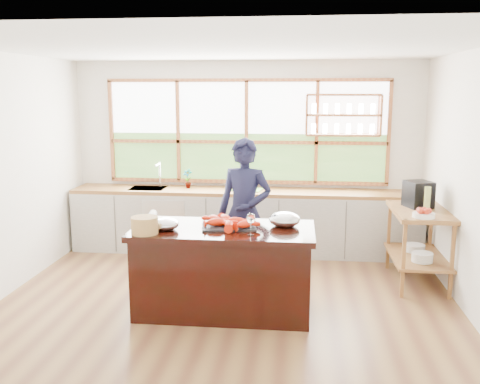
# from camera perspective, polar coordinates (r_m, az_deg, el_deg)

# --- Properties ---
(ground_plane) EXTENTS (5.00, 5.00, 0.00)m
(ground_plane) POSITION_cam_1_polar(r_m,az_deg,el_deg) (5.94, -1.46, -11.80)
(ground_plane) COLOR olive
(room_shell) EXTENTS (5.02, 4.52, 2.71)m
(room_shell) POSITION_cam_1_polar(r_m,az_deg,el_deg) (6.02, -0.65, 5.72)
(room_shell) COLOR white
(room_shell) RESTS_ON ground_plane
(back_counter) EXTENTS (4.90, 0.63, 0.90)m
(back_counter) POSITION_cam_1_polar(r_m,az_deg,el_deg) (7.64, 0.33, -3.06)
(back_counter) COLOR beige
(back_counter) RESTS_ON ground_plane
(right_shelf_unit) EXTENTS (0.62, 1.10, 0.90)m
(right_shelf_unit) POSITION_cam_1_polar(r_m,az_deg,el_deg) (6.70, 18.54, -4.28)
(right_shelf_unit) COLOR olive
(right_shelf_unit) RESTS_ON ground_plane
(island) EXTENTS (1.85, 0.90, 0.90)m
(island) POSITION_cam_1_polar(r_m,az_deg,el_deg) (5.60, -1.76, -8.28)
(island) COLOR black
(island) RESTS_ON ground_plane
(cook) EXTENTS (0.71, 0.54, 1.75)m
(cook) POSITION_cam_1_polar(r_m,az_deg,el_deg) (6.22, 0.49, -2.29)
(cook) COLOR #151732
(cook) RESTS_ON ground_plane
(potted_plant) EXTENTS (0.17, 0.15, 0.28)m
(potted_plant) POSITION_cam_1_polar(r_m,az_deg,el_deg) (7.70, -5.60, 1.45)
(potted_plant) COLOR slate
(potted_plant) RESTS_ON back_counter
(cutting_board) EXTENTS (0.44, 0.36, 0.01)m
(cutting_board) POSITION_cam_1_polar(r_m,az_deg,el_deg) (7.54, 0.78, 0.27)
(cutting_board) COLOR #63AE43
(cutting_board) RESTS_ON back_counter
(espresso_machine) EXTENTS (0.36, 0.37, 0.32)m
(espresso_machine) POSITION_cam_1_polar(r_m,az_deg,el_deg) (6.76, 18.48, -0.22)
(espresso_machine) COLOR black
(espresso_machine) RESTS_ON right_shelf_unit
(wine_bottle) EXTENTS (0.08, 0.08, 0.29)m
(wine_bottle) POSITION_cam_1_polar(r_m,az_deg,el_deg) (6.54, 19.34, -0.73)
(wine_bottle) COLOR #A4B359
(wine_bottle) RESTS_ON right_shelf_unit
(fruit_bowl) EXTENTS (0.24, 0.24, 0.11)m
(fruit_bowl) POSITION_cam_1_polar(r_m,az_deg,el_deg) (6.25, 19.01, -2.19)
(fruit_bowl) COLOR white
(fruit_bowl) RESTS_ON right_shelf_unit
(slate_board) EXTENTS (0.61, 0.48, 0.02)m
(slate_board) POSITION_cam_1_polar(r_m,az_deg,el_deg) (5.51, -1.19, -3.66)
(slate_board) COLOR black
(slate_board) RESTS_ON island
(lobster_pile) EXTENTS (0.55, 0.48, 0.08)m
(lobster_pile) POSITION_cam_1_polar(r_m,az_deg,el_deg) (5.48, -1.30, -3.20)
(lobster_pile) COLOR #E83B0E
(lobster_pile) RESTS_ON slate_board
(mixing_bowl_left) EXTENTS (0.27, 0.27, 0.13)m
(mixing_bowl_left) POSITION_cam_1_polar(r_m,az_deg,el_deg) (5.44, -7.91, -3.42)
(mixing_bowl_left) COLOR silver
(mixing_bowl_left) RESTS_ON island
(mixing_bowl_right) EXTENTS (0.32, 0.32, 0.16)m
(mixing_bowl_right) POSITION_cam_1_polar(r_m,az_deg,el_deg) (5.55, 4.78, -2.95)
(mixing_bowl_right) COLOR silver
(mixing_bowl_right) RESTS_ON island
(wine_glass) EXTENTS (0.08, 0.08, 0.22)m
(wine_glass) POSITION_cam_1_polar(r_m,az_deg,el_deg) (5.16, 1.16, -2.91)
(wine_glass) COLOR white
(wine_glass) RESTS_ON island
(wicker_basket) EXTENTS (0.26, 0.26, 0.17)m
(wicker_basket) POSITION_cam_1_polar(r_m,az_deg,el_deg) (5.32, -10.14, -3.52)
(wicker_basket) COLOR tan
(wicker_basket) RESTS_ON island
(parchment_roll) EXTENTS (0.12, 0.31, 0.08)m
(parchment_roll) POSITION_cam_1_polar(r_m,az_deg,el_deg) (5.88, -9.42, -2.57)
(parchment_roll) COLOR silver
(parchment_roll) RESTS_ON island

